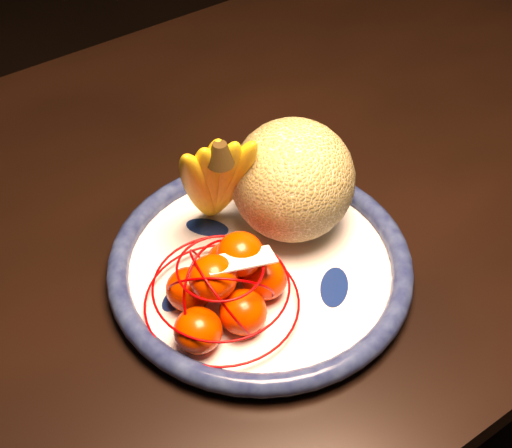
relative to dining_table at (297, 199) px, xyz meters
name	(u,v)px	position (x,y,z in m)	size (l,w,h in m)	color
dining_table	(297,199)	(0.00, 0.00, 0.00)	(1.48, 1.01, 0.69)	black
fruit_bowl	(260,265)	(-0.14, -0.15, 0.09)	(0.34, 0.34, 0.03)	white
cantaloupe	(293,180)	(-0.08, -0.11, 0.16)	(0.14, 0.14, 0.14)	olive
banana_bunch	(214,177)	(-0.16, -0.08, 0.17)	(0.11, 0.11, 0.17)	yellow
mandarin_bag	(225,287)	(-0.20, -0.19, 0.12)	(0.19, 0.19, 0.10)	#FF3000
price_tag	(240,260)	(-0.18, -0.19, 0.16)	(0.07, 0.03, 0.00)	white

